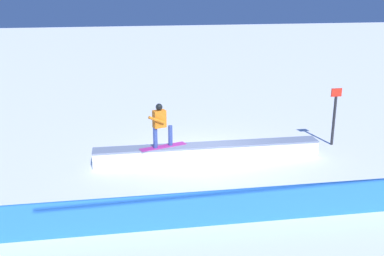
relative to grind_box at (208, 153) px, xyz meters
The scene contains 5 objects.
ground_plane 0.25m from the grind_box, ahead, with size 120.00×120.00×0.00m, color white.
grind_box is the anchor object (origin of this frame).
snowboarder 1.92m from the grind_box, ahead, with size 1.61×0.73×1.47m.
safety_fence 4.36m from the grind_box, 90.00° to the left, with size 13.33×0.06×0.91m, color blue.
trail_marker 4.95m from the grind_box, behind, with size 0.40×0.10×2.12m.
Camera 1 is at (3.41, 13.74, 5.45)m, focal length 42.10 mm.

